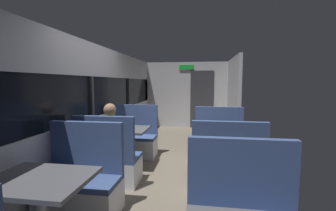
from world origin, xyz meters
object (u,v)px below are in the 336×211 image
Objects in this scene: dining_table_mid_window at (123,134)px; bench_mid_window_facing_entry at (134,141)px; bench_mid_window_facing_end at (109,163)px; dining_table_rear_aisle at (223,140)px; seated_passenger at (110,149)px; coffee_cup_primary at (212,130)px; bench_near_window_facing_entry at (81,187)px; coffee_cup_secondary at (118,127)px; dining_table_near_window at (39,189)px; bench_rear_aisle_facing_entry at (219,147)px; bench_rear_aisle_facing_end at (227,175)px.

bench_mid_window_facing_entry is at bearing 90.00° from dining_table_mid_window.
dining_table_rear_aisle is at bearing 15.59° from bench_mid_window_facing_end.
seated_passenger is 14.00× the size of coffee_cup_primary.
bench_mid_window_facing_end is 1.22× the size of dining_table_rear_aisle.
bench_near_window_facing_entry is at bearing -138.87° from coffee_cup_primary.
bench_near_window_facing_entry is at bearing -87.48° from coffee_cup_secondary.
bench_near_window_facing_entry is 0.82m from bench_mid_window_facing_end.
dining_table_near_window is 1.00× the size of dining_table_rear_aisle.
bench_mid_window_facing_end is at bearing -146.19° from bench_rear_aisle_facing_entry.
bench_mid_window_facing_entry is at bearing 90.00° from seated_passenger.
dining_table_near_window is 0.82× the size of bench_near_window_facing_entry.
coffee_cup_primary is at bearing 17.75° from seated_passenger.
bench_rear_aisle_facing_entry is at bearing 48.48° from bench_near_window_facing_entry.
dining_table_rear_aisle is 1.86m from coffee_cup_secondary.
bench_rear_aisle_facing_end is at bearing 36.46° from dining_table_near_window.
bench_near_window_facing_entry is 2.25m from dining_table_rear_aisle.
bench_rear_aisle_facing_entry reaches higher than coffee_cup_secondary.
bench_mid_window_facing_entry is 2.03m from dining_table_rear_aisle.
bench_mid_window_facing_entry is (0.00, 0.70, -0.31)m from dining_table_mid_window.
dining_table_mid_window is 1.88m from bench_rear_aisle_facing_entry.
dining_table_rear_aisle is at bearing 48.48° from dining_table_near_window.
dining_table_rear_aisle is 0.24m from coffee_cup_primary.
coffee_cup_secondary is (-0.06, -0.10, 0.15)m from dining_table_mid_window.
bench_rear_aisle_facing_end is at bearing -90.00° from dining_table_rear_aisle.
bench_mid_window_facing_entry is 0.92m from coffee_cup_secondary.
bench_rear_aisle_facing_entry is (1.79, 1.20, 0.00)m from bench_mid_window_facing_end.
dining_table_rear_aisle is 0.77m from bench_rear_aisle_facing_end.
dining_table_rear_aisle is (1.79, 1.32, 0.31)m from bench_near_window_facing_entry.
coffee_cup_secondary is (-1.68, 0.01, 0.00)m from coffee_cup_primary.
bench_mid_window_facing_entry is 2.40m from bench_rear_aisle_facing_end.
dining_table_near_window and dining_table_rear_aisle have the same top height.
bench_near_window_facing_entry is 1.22× the size of dining_table_rear_aisle.
bench_mid_window_facing_entry reaches higher than dining_table_near_window.
bench_rear_aisle_facing_end is at bearing -90.00° from bench_rear_aisle_facing_entry.
bench_rear_aisle_facing_end is 2.07m from coffee_cup_secondary.
coffee_cup_secondary is (-0.06, 0.60, 0.46)m from bench_mid_window_facing_end.
bench_mid_window_facing_entry is 12.22× the size of coffee_cup_primary.
bench_rear_aisle_facing_entry is (1.79, 0.50, -0.31)m from dining_table_mid_window.
bench_near_window_facing_entry is 2.20m from coffee_cup_primary.
bench_mid_window_facing_entry is 1.22× the size of dining_table_rear_aisle.
bench_rear_aisle_facing_end reaches higher than coffee_cup_secondary.
bench_mid_window_facing_end is 1.00× the size of bench_rear_aisle_facing_entry.
bench_mid_window_facing_end reaches higher than dining_table_near_window.
bench_near_window_facing_entry is 2.22m from bench_mid_window_facing_entry.
coffee_cup_primary is at bearing 151.86° from dining_table_rear_aisle.
bench_near_window_facing_entry reaches higher than dining_table_near_window.
bench_mid_window_facing_end is at bearing -159.96° from coffee_cup_primary.
bench_rear_aisle_facing_entry is at bearing -6.38° from bench_mid_window_facing_entry.
bench_mid_window_facing_entry is at bearing 90.00° from bench_mid_window_facing_end.
coffee_cup_primary is (-0.17, 0.79, 0.46)m from bench_rear_aisle_facing_end.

